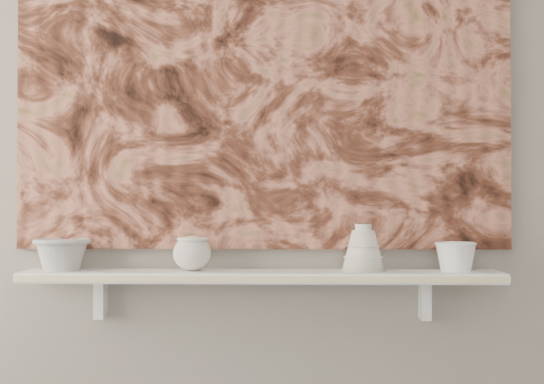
{
  "coord_description": "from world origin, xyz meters",
  "views": [
    {
      "loc": [
        0.09,
        -0.72,
        1.12
      ],
      "look_at": [
        0.03,
        1.49,
        1.16
      ],
      "focal_mm": 50.0,
      "sensor_mm": 36.0,
      "label": 1
    }
  ],
  "objects_px": {
    "cup_cream": "(192,253)",
    "painting": "(262,69)",
    "bowl_grey": "(62,254)",
    "bell_vessel": "(363,247)",
    "bowl_white": "(456,256)",
    "shelf": "(261,276)"
  },
  "relations": [
    {
      "from": "cup_cream",
      "to": "bowl_white",
      "type": "height_order",
      "value": "cup_cream"
    },
    {
      "from": "bowl_white",
      "to": "painting",
      "type": "bearing_deg",
      "value": 171.94
    },
    {
      "from": "shelf",
      "to": "bowl_white",
      "type": "distance_m",
      "value": 0.57
    },
    {
      "from": "shelf",
      "to": "painting",
      "type": "bearing_deg",
      "value": 90.0
    },
    {
      "from": "bowl_grey",
      "to": "cup_cream",
      "type": "height_order",
      "value": "cup_cream"
    },
    {
      "from": "shelf",
      "to": "cup_cream",
      "type": "bearing_deg",
      "value": 180.0
    },
    {
      "from": "bell_vessel",
      "to": "painting",
      "type": "bearing_deg",
      "value": 164.97
    },
    {
      "from": "bowl_grey",
      "to": "cup_cream",
      "type": "relative_size",
      "value": 1.5
    },
    {
      "from": "shelf",
      "to": "cup_cream",
      "type": "xyz_separation_m",
      "value": [
        -0.2,
        0.0,
        0.07
      ]
    },
    {
      "from": "bowl_white",
      "to": "shelf",
      "type": "bearing_deg",
      "value": 180.0
    },
    {
      "from": "painting",
      "to": "bell_vessel",
      "type": "bearing_deg",
      "value": -15.03
    },
    {
      "from": "painting",
      "to": "cup_cream",
      "type": "relative_size",
      "value": 13.32
    },
    {
      "from": "painting",
      "to": "bowl_white",
      "type": "xyz_separation_m",
      "value": [
        0.57,
        -0.08,
        -0.57
      ]
    },
    {
      "from": "shelf",
      "to": "painting",
      "type": "distance_m",
      "value": 0.63
    },
    {
      "from": "cup_cream",
      "to": "bowl_white",
      "type": "bearing_deg",
      "value": 0.0
    },
    {
      "from": "cup_cream",
      "to": "bell_vessel",
      "type": "distance_m",
      "value": 0.5
    },
    {
      "from": "cup_cream",
      "to": "painting",
      "type": "bearing_deg",
      "value": 21.69
    },
    {
      "from": "shelf",
      "to": "bell_vessel",
      "type": "xyz_separation_m",
      "value": [
        0.3,
        0.0,
        0.08
      ]
    },
    {
      "from": "shelf",
      "to": "bowl_grey",
      "type": "bearing_deg",
      "value": 180.0
    },
    {
      "from": "bowl_grey",
      "to": "bell_vessel",
      "type": "height_order",
      "value": "bell_vessel"
    },
    {
      "from": "painting",
      "to": "cup_cream",
      "type": "bearing_deg",
      "value": -158.31
    },
    {
      "from": "bowl_white",
      "to": "bell_vessel",
      "type": "bearing_deg",
      "value": 180.0
    }
  ]
}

